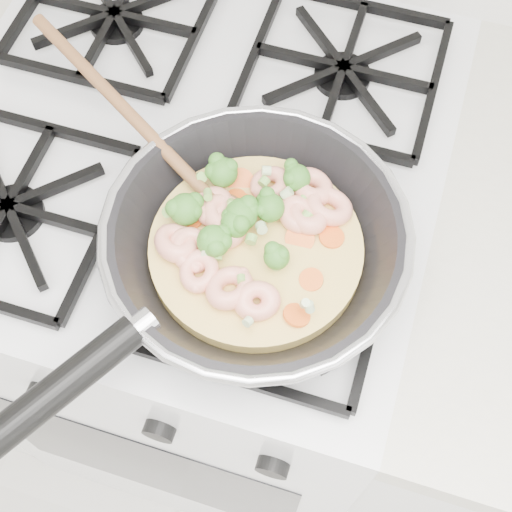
% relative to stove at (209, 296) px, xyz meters
% --- Properties ---
extents(stove, '(0.60, 0.60, 0.92)m').
position_rel_stove_xyz_m(stove, '(0.00, 0.00, 0.00)').
color(stove, white).
rests_on(stove, ground).
extents(skillet, '(0.46, 0.47, 0.10)m').
position_rel_stove_xyz_m(skillet, '(0.12, -0.14, 0.50)').
color(skillet, black).
rests_on(skillet, stove).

